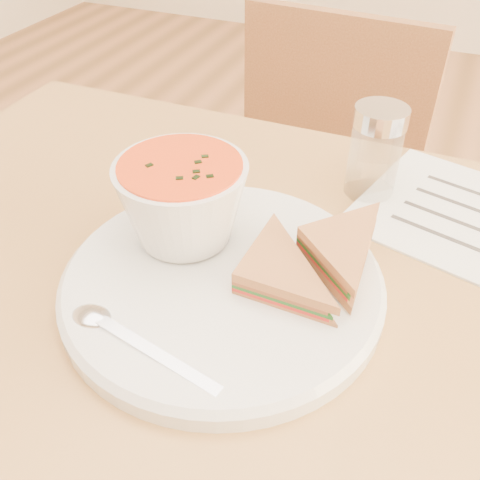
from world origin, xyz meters
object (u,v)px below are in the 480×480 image
at_px(chair_far, 290,252).
at_px(condiment_shaker, 375,152).
at_px(soup_bowl, 183,205).
at_px(plate, 222,283).

xyz_separation_m(chair_far, condiment_shaker, (0.16, -0.23, 0.39)).
bearing_deg(soup_bowl, plate, -32.28).
height_order(soup_bowl, condiment_shaker, condiment_shaker).
bearing_deg(plate, chair_far, 97.80).
bearing_deg(condiment_shaker, soup_bowl, -129.04).
height_order(chair_far, condiment_shaker, condiment_shaker).
bearing_deg(chair_far, soup_bowl, 95.68).
bearing_deg(chair_far, plate, 102.87).
relative_size(plate, condiment_shaker, 2.81).
distance_m(plate, soup_bowl, 0.09).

